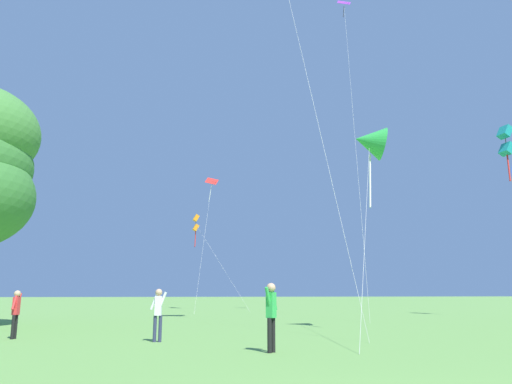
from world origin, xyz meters
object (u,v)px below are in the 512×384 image
at_px(person_far_back, 16,310).
at_px(person_in_blue_jacket, 271,310).
at_px(kite_orange_box, 196,224).
at_px(kite_red_high, 211,189).
at_px(kite_green_small, 369,142).
at_px(kite_teal_box, 506,142).
at_px(kite_purple_streamer, 346,24).
at_px(person_with_spool, 158,310).

xyz_separation_m(person_far_back, person_in_blue_jacket, (7.75, -5.42, 0.10)).
xyz_separation_m(kite_orange_box, kite_red_high, (0.96, -4.81, 2.65)).
bearing_deg(kite_green_small, kite_teal_box, 32.62).
xyz_separation_m(kite_teal_box, kite_red_high, (-18.22, 16.58, -0.48)).
bearing_deg(kite_green_small, kite_purple_streamer, 70.70).
distance_m(kite_teal_box, kite_orange_box, 28.90).
bearing_deg(person_with_spool, person_far_back, 157.72).
bearing_deg(kite_teal_box, kite_green_small, -147.38).
distance_m(kite_red_high, kite_green_small, 25.98).
relative_size(kite_purple_streamer, person_in_blue_jacket, 14.47).
distance_m(kite_orange_box, person_far_back, 32.70).
height_order(kite_orange_box, person_with_spool, kite_orange_box).
xyz_separation_m(kite_teal_box, kite_purple_streamer, (-8.53, 6.26, 11.34)).
xyz_separation_m(kite_red_high, kite_green_small, (4.40, -25.42, -3.08)).
xyz_separation_m(kite_green_small, person_in_blue_jacket, (-5.73, -5.99, -6.86)).
bearing_deg(kite_teal_box, kite_red_high, 137.69).
xyz_separation_m(kite_orange_box, person_far_back, (-8.11, -30.80, -7.40)).
bearing_deg(kite_red_high, kite_green_small, -80.18).
relative_size(kite_orange_box, kite_red_high, 0.78).
bearing_deg(person_far_back, kite_green_small, 2.42).
height_order(kite_green_small, person_in_blue_jacket, kite_green_small).
bearing_deg(kite_green_small, kite_orange_box, 100.06).
height_order(kite_red_high, person_far_back, kite_red_high).
relative_size(kite_green_small, person_in_blue_jacket, 4.91).
bearing_deg(kite_orange_box, person_far_back, -104.75).
relative_size(kite_teal_box, person_with_spool, 7.61).
bearing_deg(kite_purple_streamer, person_with_spool, -128.39).
distance_m(kite_green_small, person_with_spool, 11.40).
relative_size(kite_orange_box, kite_green_small, 1.09).
distance_m(kite_red_high, person_with_spool, 30.00).
distance_m(kite_orange_box, person_in_blue_jacket, 36.95).
bearing_deg(kite_orange_box, person_in_blue_jacket, -90.58).
bearing_deg(kite_green_small, person_in_blue_jacket, -133.73).
xyz_separation_m(kite_red_high, person_far_back, (-9.07, -25.99, -10.05)).
bearing_deg(person_in_blue_jacket, kite_orange_box, 89.42).
height_order(kite_orange_box, kite_red_high, kite_red_high).
bearing_deg(person_with_spool, kite_orange_box, 84.21).
distance_m(kite_red_high, person_in_blue_jacket, 32.97).
bearing_deg(kite_orange_box, kite_teal_box, -48.12).
bearing_deg(person_far_back, person_in_blue_jacket, -34.96).
distance_m(kite_purple_streamer, person_with_spool, 31.35).
relative_size(kite_orange_box, person_far_back, 5.92).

